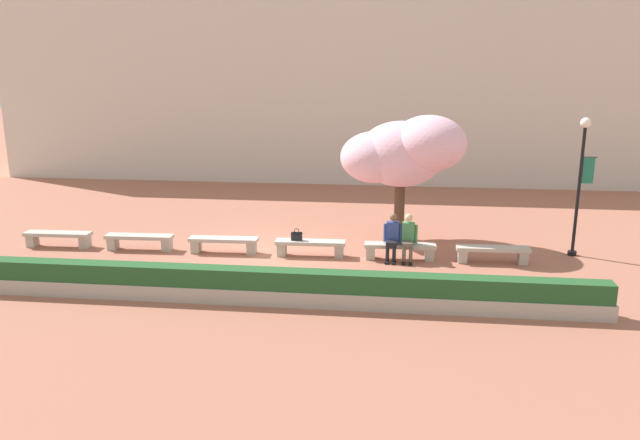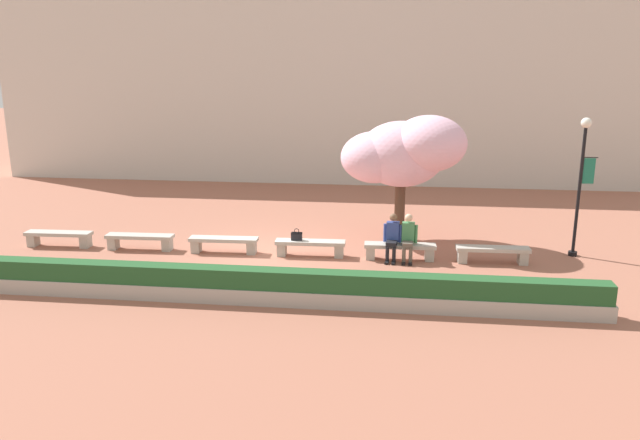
{
  "view_description": "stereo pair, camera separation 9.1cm",
  "coord_description": "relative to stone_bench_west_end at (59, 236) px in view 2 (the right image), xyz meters",
  "views": [
    {
      "loc": [
        3.48,
        -16.49,
        5.33
      ],
      "look_at": [
        1.49,
        0.2,
        1.0
      ],
      "focal_mm": 35.0,
      "sensor_mm": 36.0,
      "label": 1
    },
    {
      "loc": [
        3.57,
        -16.48,
        5.33
      ],
      "look_at": [
        1.49,
        0.2,
        1.0
      ],
      "focal_mm": 35.0,
      "sensor_mm": 36.0,
      "label": 2
    }
  ],
  "objects": [
    {
      "name": "handbag",
      "position": [
        7.06,
        0.0,
        0.27
      ],
      "size": [
        0.3,
        0.15,
        0.34
      ],
      "color": "black",
      "rests_on": "stone_bench_near_east"
    },
    {
      "name": "stone_bench_east_end",
      "position": [
        9.93,
        0.0,
        0.0
      ],
      "size": [
        1.96,
        0.48,
        0.45
      ],
      "color": "#ADA89E",
      "rests_on": "ground"
    },
    {
      "name": "stone_bench_center",
      "position": [
        4.96,
        0.0,
        0.0
      ],
      "size": [
        1.96,
        0.48,
        0.45
      ],
      "color": "#ADA89E",
      "rests_on": "ground"
    },
    {
      "name": "person_seated_left",
      "position": [
        9.71,
        -0.05,
        0.39
      ],
      "size": [
        0.51,
        0.71,
        1.29
      ],
      "color": "black",
      "rests_on": "ground"
    },
    {
      "name": "stone_bench_near_east",
      "position": [
        7.45,
        0.0,
        0.0
      ],
      "size": [
        1.96,
        0.48,
        0.45
      ],
      "color": "#ADA89E",
      "rests_on": "ground"
    },
    {
      "name": "stone_bench_far_east",
      "position": [
        12.41,
        0.0,
        0.0
      ],
      "size": [
        1.96,
        0.48,
        0.45
      ],
      "color": "#ADA89E",
      "rests_on": "ground"
    },
    {
      "name": "building_facade",
      "position": [
        6.21,
        12.34,
        3.67
      ],
      "size": [
        28.72,
        4.0,
        7.95
      ],
      "primitive_type": "cube",
      "color": "beige",
      "rests_on": "ground"
    },
    {
      "name": "lamp_post_with_banner",
      "position": [
        14.76,
        0.96,
        2.01
      ],
      "size": [
        0.54,
        0.28,
        3.84
      ],
      "color": "black",
      "rests_on": "ground"
    },
    {
      "name": "stone_bench_near_west",
      "position": [
        2.48,
        0.0,
        0.0
      ],
      "size": [
        1.96,
        0.48,
        0.45
      ],
      "color": "#ADA89E",
      "rests_on": "ground"
    },
    {
      "name": "ground_plane",
      "position": [
        6.21,
        0.0,
        -0.31
      ],
      "size": [
        100.0,
        100.0,
        0.0
      ],
      "primitive_type": "plane",
      "color": "#9E604C"
    },
    {
      "name": "cherry_tree_main",
      "position": [
        9.95,
        2.05,
        2.37
      ],
      "size": [
        3.7,
        2.62,
        3.79
      ],
      "color": "#513828",
      "rests_on": "ground"
    },
    {
      "name": "planter_hedge_foreground",
      "position": [
        6.21,
        -3.55,
        0.08
      ],
      "size": [
        16.43,
        0.5,
        0.8
      ],
      "color": "#ADA89E",
      "rests_on": "ground"
    },
    {
      "name": "person_seated_right",
      "position": [
        10.14,
        -0.05,
        0.39
      ],
      "size": [
        0.51,
        0.69,
        1.29
      ],
      "color": "black",
      "rests_on": "ground"
    },
    {
      "name": "stone_bench_west_end",
      "position": [
        0.0,
        0.0,
        0.0
      ],
      "size": [
        1.96,
        0.48,
        0.45
      ],
      "color": "#ADA89E",
      "rests_on": "ground"
    }
  ]
}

